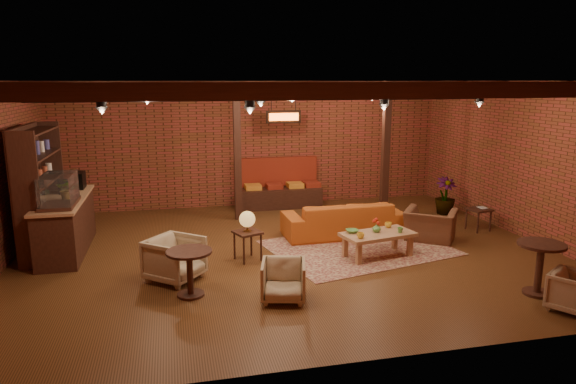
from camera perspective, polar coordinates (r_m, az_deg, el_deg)
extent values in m
plane|color=#38220E|center=(9.86, 0.01, -6.69)|extent=(10.00, 10.00, 0.00)
cube|color=black|center=(9.33, 0.01, 12.25)|extent=(10.00, 8.00, 0.02)
cube|color=brown|center=(13.35, -3.86, 5.34)|extent=(10.00, 0.02, 3.20)
cube|color=brown|center=(5.73, 9.03, -4.14)|extent=(10.00, 0.02, 3.20)
cube|color=brown|center=(11.64, 24.80, 3.22)|extent=(0.02, 8.00, 3.20)
cylinder|color=black|center=(10.90, -1.91, 10.40)|extent=(9.60, 0.12, 0.12)
cube|color=black|center=(11.89, -5.64, 4.46)|extent=(0.16, 0.16, 3.20)
cube|color=black|center=(12.23, 10.79, 4.52)|extent=(0.16, 0.16, 3.20)
imported|color=#337F33|center=(10.65, -23.02, 0.55)|extent=(0.35, 0.39, 0.30)
cube|color=orange|center=(12.51, -0.50, 8.36)|extent=(0.86, 0.06, 0.30)
cube|color=maroon|center=(10.19, 7.80, -6.14)|extent=(3.78, 3.20, 0.01)
imported|color=#A74A17|center=(10.86, 6.09, -2.97)|extent=(2.51, 1.02, 0.73)
cube|color=#9F6D4A|center=(9.63, 9.97, -4.67)|extent=(1.44, 0.91, 0.06)
cube|color=#9F6D4A|center=(9.22, 7.86, -6.87)|extent=(0.09, 0.09, 0.40)
cube|color=#9F6D4A|center=(9.84, 13.39, -5.87)|extent=(0.09, 0.09, 0.40)
cube|color=#9F6D4A|center=(9.60, 6.37, -6.05)|extent=(0.09, 0.09, 0.40)
cube|color=#9F6D4A|center=(10.19, 11.78, -5.15)|extent=(0.09, 0.09, 0.40)
imported|color=gold|center=(9.23, 8.07, -4.82)|extent=(0.16, 0.16, 0.10)
imported|color=#549343|center=(9.70, 12.36, -4.15)|extent=(0.13, 0.13, 0.10)
imported|color=gold|center=(9.99, 11.08, -3.60)|extent=(0.16, 0.16, 0.10)
imported|color=#549343|center=(9.56, 7.14, -4.32)|extent=(0.27, 0.27, 0.06)
imported|color=#549343|center=(9.65, 9.81, -4.03)|extent=(0.15, 0.15, 0.13)
sphere|color=red|center=(9.61, 9.84, -3.26)|extent=(0.10, 0.10, 0.10)
cube|color=black|center=(9.32, -4.53, -4.50)|extent=(0.57, 0.57, 0.04)
cylinder|color=black|center=(9.40, -4.50, -6.08)|extent=(0.04, 0.04, 0.50)
cylinder|color=olive|center=(9.31, -4.53, -4.32)|extent=(0.15, 0.15, 0.02)
cylinder|color=olive|center=(9.29, -4.54, -3.89)|extent=(0.04, 0.04, 0.21)
sphere|color=gold|center=(9.25, -4.55, -3.02)|extent=(0.29, 0.29, 0.29)
cylinder|color=black|center=(7.86, -10.94, -6.55)|extent=(0.69, 0.69, 0.04)
cylinder|color=black|center=(7.98, -10.84, -8.89)|extent=(0.10, 0.10, 0.67)
cylinder|color=black|center=(8.10, -10.74, -11.10)|extent=(0.41, 0.41, 0.04)
imported|color=beige|center=(8.61, -12.48, -7.06)|extent=(1.05, 1.06, 0.80)
imported|color=beige|center=(7.71, -0.51, -9.59)|extent=(0.77, 0.74, 0.66)
imported|color=brown|center=(10.86, 15.55, -3.00)|extent=(1.16, 1.10, 0.85)
cube|color=black|center=(11.88, 20.46, -1.82)|extent=(0.52, 0.52, 0.04)
cylinder|color=black|center=(11.94, 20.37, -2.96)|extent=(0.04, 0.04, 0.45)
imported|color=black|center=(11.88, 20.47, -1.68)|extent=(0.20, 0.25, 0.02)
cylinder|color=black|center=(8.63, 26.37, -5.25)|extent=(0.70, 0.70, 0.04)
cylinder|color=black|center=(8.75, 26.12, -7.71)|extent=(0.11, 0.11, 0.76)
cylinder|color=black|center=(8.88, 25.89, -10.03)|extent=(0.42, 0.42, 0.04)
imported|color=beige|center=(8.40, 29.24, -9.50)|extent=(0.82, 0.81, 0.63)
imported|color=#4C7F4C|center=(12.95, 17.32, 3.49)|extent=(1.51, 1.51, 2.70)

